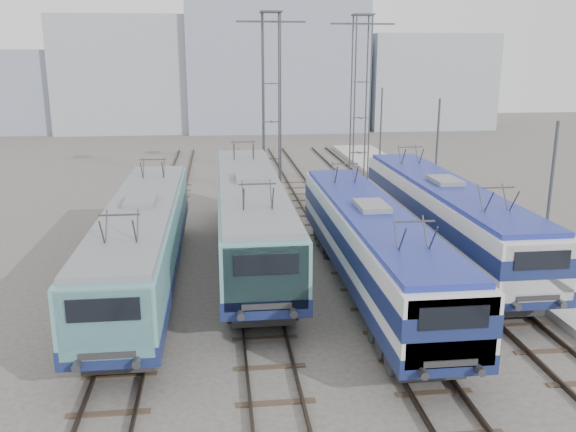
# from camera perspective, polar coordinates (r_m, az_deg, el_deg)

# --- Properties ---
(ground) EXTENTS (160.00, 160.00, 0.00)m
(ground) POSITION_cam_1_polar(r_m,az_deg,el_deg) (21.29, 3.97, -11.06)
(ground) COLOR #514C47
(platform) EXTENTS (4.00, 70.00, 0.30)m
(platform) POSITION_cam_1_polar(r_m,az_deg,el_deg) (31.53, 19.77, -2.95)
(platform) COLOR #9E9E99
(platform) RESTS_ON ground
(locomotive_far_left) EXTENTS (2.78, 17.57, 3.31)m
(locomotive_far_left) POSITION_cam_1_polar(r_m,az_deg,el_deg) (25.06, -13.48, -2.05)
(locomotive_far_left) COLOR navy
(locomotive_far_left) RESTS_ON ground
(locomotive_center_left) EXTENTS (2.97, 18.75, 3.53)m
(locomotive_center_left) POSITION_cam_1_polar(r_m,az_deg,el_deg) (27.92, -3.56, 0.35)
(locomotive_center_left) COLOR navy
(locomotive_center_left) RESTS_ON ground
(locomotive_center_right) EXTENTS (2.73, 17.23, 3.24)m
(locomotive_center_right) POSITION_cam_1_polar(r_m,az_deg,el_deg) (24.11, 7.83, -2.41)
(locomotive_center_right) COLOR navy
(locomotive_center_right) RESTS_ON ground
(locomotive_far_right) EXTENTS (2.79, 17.65, 3.32)m
(locomotive_far_right) POSITION_cam_1_polar(r_m,az_deg,el_deg) (29.19, 14.45, 0.39)
(locomotive_far_right) COLOR navy
(locomotive_far_right) RESTS_ON ground
(catenary_tower_west) EXTENTS (4.50, 1.20, 12.00)m
(catenary_tower_west) POSITION_cam_1_polar(r_m,az_deg,el_deg) (41.07, -1.56, 11.08)
(catenary_tower_west) COLOR #3F4247
(catenary_tower_west) RESTS_ON ground
(catenary_tower_east) EXTENTS (4.50, 1.20, 12.00)m
(catenary_tower_east) POSITION_cam_1_polar(r_m,az_deg,el_deg) (44.09, 6.81, 11.24)
(catenary_tower_east) COLOR #3F4247
(catenary_tower_east) RESTS_ON ground
(mast_front) EXTENTS (0.12, 0.12, 7.00)m
(mast_front) POSITION_cam_1_polar(r_m,az_deg,el_deg) (24.84, 23.13, 0.13)
(mast_front) COLOR #3F4247
(mast_front) RESTS_ON ground
(mast_mid) EXTENTS (0.12, 0.12, 7.00)m
(mast_mid) POSITION_cam_1_polar(r_m,az_deg,el_deg) (35.51, 13.69, 4.99)
(mast_mid) COLOR #3F4247
(mast_mid) RESTS_ON ground
(mast_rear) EXTENTS (0.12, 0.12, 7.00)m
(mast_rear) POSITION_cam_1_polar(r_m,az_deg,el_deg) (46.83, 8.65, 7.51)
(mast_rear) COLOR #3F4247
(mast_rear) RESTS_ON ground
(safety_cone) EXTENTS (0.33, 0.33, 0.50)m
(safety_cone) POSITION_cam_1_polar(r_m,az_deg,el_deg) (24.65, 23.63, -7.25)
(safety_cone) COLOR #E33701
(safety_cone) RESTS_ON platform
(building_west) EXTENTS (18.00, 12.00, 14.00)m
(building_west) POSITION_cam_1_polar(r_m,az_deg,el_deg) (81.52, -14.29, 12.71)
(building_west) COLOR #959EA7
(building_west) RESTS_ON ground
(building_center) EXTENTS (22.00, 14.00, 18.00)m
(building_center) POSITION_cam_1_polar(r_m,az_deg,el_deg) (81.19, -1.27, 14.55)
(building_center) COLOR #838BA1
(building_center) RESTS_ON ground
(building_east) EXTENTS (16.00, 12.00, 12.00)m
(building_east) POSITION_cam_1_polar(r_m,az_deg,el_deg) (85.49, 12.52, 12.21)
(building_east) COLOR #959EA7
(building_east) RESTS_ON ground
(building_far_west) EXTENTS (14.00, 10.00, 10.00)m
(building_far_west) POSITION_cam_1_polar(r_m,az_deg,el_deg) (85.12, -25.11, 10.51)
(building_far_west) COLOR #838BA1
(building_far_west) RESTS_ON ground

